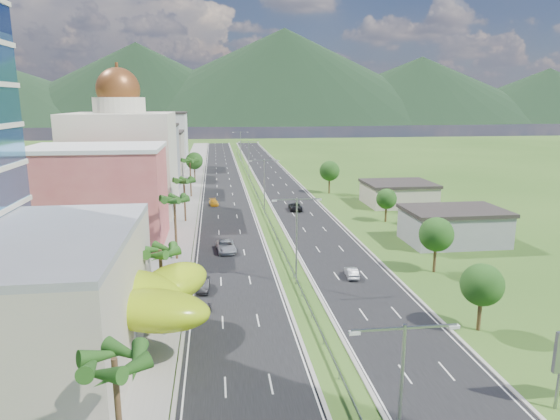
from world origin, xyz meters
name	(u,v)px	position (x,y,z in m)	size (l,w,h in m)	color
ground	(311,318)	(0.00, 0.00, 0.00)	(500.00, 500.00, 0.00)	#2D5119
road_left	(223,182)	(-7.50, 90.00, 0.02)	(11.00, 260.00, 0.04)	black
road_right	(277,181)	(7.50, 90.00, 0.02)	(11.00, 260.00, 0.04)	black
sidewalk_left	(189,183)	(-17.00, 90.00, 0.06)	(7.00, 260.00, 0.12)	gray
median_guardrail	(256,191)	(0.00, 71.99, 0.62)	(0.10, 216.06, 0.76)	gray
streetlight_median_a	(401,397)	(0.00, -25.00, 6.75)	(6.04, 0.25, 11.00)	gray
streetlight_median_b	(297,232)	(0.00, 10.00, 6.75)	(6.04, 0.25, 11.00)	gray
streetlight_median_c	(264,181)	(0.00, 50.00, 6.75)	(6.04, 0.25, 11.00)	gray
streetlight_median_d	(249,156)	(0.00, 95.00, 6.75)	(6.04, 0.25, 11.00)	gray
streetlight_median_e	(241,143)	(0.00, 140.00, 6.75)	(6.04, 0.25, 11.00)	gray
lime_canopy	(104,297)	(-20.00, -4.00, 4.99)	(18.00, 15.00, 7.40)	#9FC012
pink_shophouse	(99,197)	(-28.00, 32.00, 7.50)	(20.00, 15.00, 15.00)	#C04E50
domed_building	(123,157)	(-28.00, 55.00, 11.35)	(20.00, 20.00, 28.70)	beige
midrise_grey	(145,159)	(-27.00, 80.00, 8.00)	(16.00, 15.00, 16.00)	gray
midrise_beige	(156,156)	(-27.00, 102.00, 6.50)	(16.00, 15.00, 13.00)	#BEAD9C
midrise_white	(163,141)	(-27.00, 125.00, 9.00)	(16.00, 15.00, 18.00)	silver
shed_near	(453,228)	(28.00, 25.00, 2.50)	(15.00, 10.00, 5.00)	gray
shed_far	(398,195)	(30.00, 55.00, 2.20)	(14.00, 12.00, 4.40)	#BEAD9C
palm_tree_a	(115,366)	(-15.50, -22.00, 8.02)	(3.60, 3.60, 9.10)	#47301C
palm_tree_b	(160,254)	(-15.50, 2.00, 7.06)	(3.60, 3.60, 8.10)	#47301C
palm_tree_c	(174,202)	(-15.50, 22.00, 8.50)	(3.60, 3.60, 9.60)	#47301C
palm_tree_d	(184,182)	(-15.50, 45.00, 7.54)	(3.60, 3.60, 8.60)	#47301C
palm_tree_e	(190,162)	(-15.50, 70.00, 8.31)	(3.60, 3.60, 9.40)	#47301C
leafy_tree_lfar	(194,161)	(-15.50, 95.00, 5.58)	(4.90, 4.90, 8.05)	#47301C
leafy_tree_ra	(482,285)	(16.00, -5.00, 4.78)	(4.20, 4.20, 6.90)	#47301C
leafy_tree_rb	(436,235)	(19.00, 12.00, 5.18)	(4.55, 4.55, 7.47)	#47301C
leafy_tree_rc	(386,199)	(22.00, 40.00, 4.37)	(3.85, 3.85, 6.33)	#47301C
leafy_tree_rd	(330,171)	(18.00, 70.00, 5.58)	(4.90, 4.90, 8.05)	#47301C
mountain_ridge	(285,123)	(60.00, 450.00, 0.00)	(860.00, 140.00, 90.00)	black
car_dark_left	(203,285)	(-11.48, 9.29, 0.75)	(1.49, 4.28, 1.41)	black
car_silver_mid_left	(226,246)	(-8.36, 24.71, 0.85)	(2.68, 5.81, 1.62)	#A2A5A9
car_yellow_far_left	(214,202)	(-10.19, 59.32, 0.66)	(1.74, 4.27, 1.24)	gold
car_silver_right	(352,272)	(7.49, 11.39, 0.68)	(1.35, 3.88, 1.28)	#9D9FA4
car_dark_far_right	(295,206)	(6.66, 52.17, 0.79)	(2.50, 5.41, 1.50)	black
motorcycle	(210,305)	(-10.63, 3.33, 0.64)	(0.57, 1.87, 1.20)	black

